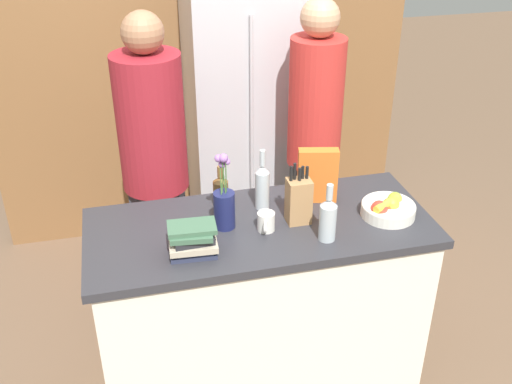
{
  "coord_description": "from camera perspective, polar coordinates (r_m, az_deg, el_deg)",
  "views": [
    {
      "loc": [
        -0.55,
        -2.18,
        2.36
      ],
      "look_at": [
        0.0,
        0.08,
        1.04
      ],
      "focal_mm": 42.0,
      "sensor_mm": 36.0,
      "label": 1
    }
  ],
  "objects": [
    {
      "name": "kitchen_island",
      "position": [
        2.94,
        0.39,
        -10.6
      ],
      "size": [
        1.55,
        0.66,
        0.92
      ],
      "color": "silver",
      "rests_on": "ground_plane"
    },
    {
      "name": "fruit_bowl",
      "position": [
        2.78,
        12.46,
        -1.48
      ],
      "size": [
        0.25,
        0.25,
        0.1
      ],
      "color": "silver",
      "rests_on": "kitchen_island"
    },
    {
      "name": "book_stack",
      "position": [
        2.46,
        -6.05,
        -4.52
      ],
      "size": [
        0.2,
        0.17,
        0.14
      ],
      "color": "#2D334C",
      "rests_on": "kitchen_island"
    },
    {
      "name": "coffee_mug",
      "position": [
        2.61,
        0.95,
        -2.86
      ],
      "size": [
        0.08,
        0.11,
        0.09
      ],
      "color": "silver",
      "rests_on": "kitchen_island"
    },
    {
      "name": "refrigerator",
      "position": [
        3.77,
        -0.72,
        8.13
      ],
      "size": [
        0.73,
        0.63,
        1.97
      ],
      "color": "#B7B7BC",
      "rests_on": "ground_plane"
    },
    {
      "name": "ground_plane",
      "position": [
        3.26,
        0.36,
        -16.81
      ],
      "size": [
        14.0,
        14.0,
        0.0
      ],
      "primitive_type": "plane",
      "color": "brown"
    },
    {
      "name": "back_wall_wood",
      "position": [
        3.97,
        -5.37,
        13.9
      ],
      "size": [
        2.75,
        0.12,
        2.6
      ],
      "color": "brown",
      "rests_on": "ground_plane"
    },
    {
      "name": "bottle_wine",
      "position": [
        2.77,
        -3.38,
        0.13
      ],
      "size": [
        0.07,
        0.07,
        0.21
      ],
      "color": "brown",
      "rests_on": "kitchen_island"
    },
    {
      "name": "person_at_sink",
      "position": [
        3.13,
        -9.66,
        2.98
      ],
      "size": [
        0.34,
        0.34,
        1.74
      ],
      "rotation": [
        0.0,
        0.0,
        -0.27
      ],
      "color": "#383842",
      "rests_on": "ground_plane"
    },
    {
      "name": "bottle_oil",
      "position": [
        2.54,
        6.86,
        -2.49
      ],
      "size": [
        0.07,
        0.07,
        0.26
      ],
      "color": "#B2BCC1",
      "rests_on": "kitchen_island"
    },
    {
      "name": "person_in_blue",
      "position": [
        3.34,
        5.54,
        5.35
      ],
      "size": [
        0.3,
        0.3,
        1.75
      ],
      "rotation": [
        0.0,
        0.0,
        -0.43
      ],
      "color": "#383842",
      "rests_on": "ground_plane"
    },
    {
      "name": "flower_vase",
      "position": [
        2.6,
        -3.05,
        -1.27
      ],
      "size": [
        0.09,
        0.09,
        0.36
      ],
      "color": "#191E4C",
      "rests_on": "kitchen_island"
    },
    {
      "name": "cereal_box",
      "position": [
        2.81,
        5.88,
        1.58
      ],
      "size": [
        0.19,
        0.1,
        0.26
      ],
      "color": "orange",
      "rests_on": "kitchen_island"
    },
    {
      "name": "bottle_vinegar",
      "position": [
        2.74,
        0.6,
        0.63
      ],
      "size": [
        0.07,
        0.07,
        0.29
      ],
      "color": "#B2BCC1",
      "rests_on": "kitchen_island"
    },
    {
      "name": "knife_block",
      "position": [
        2.65,
        4.08,
        -0.77
      ],
      "size": [
        0.1,
        0.09,
        0.29
      ],
      "color": "#A87A4C",
      "rests_on": "kitchen_island"
    }
  ]
}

